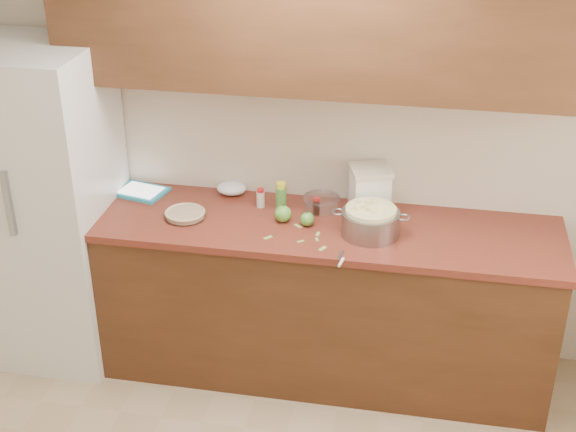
% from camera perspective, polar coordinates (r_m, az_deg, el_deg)
% --- Properties ---
extents(room_shell, '(3.60, 3.60, 3.60)m').
position_cam_1_polar(room_shell, '(2.74, -3.57, -7.88)').
color(room_shell, tan).
rests_on(room_shell, ground).
extents(counter_run, '(2.64, 0.68, 0.92)m').
position_cam_1_polar(counter_run, '(4.41, 1.31, -5.78)').
color(counter_run, '#522C17').
rests_on(counter_run, ground).
extents(upper_cabinets, '(2.60, 0.34, 0.70)m').
position_cam_1_polar(upper_cabinets, '(3.95, 1.92, 13.85)').
color(upper_cabinets, '#58301A').
rests_on(upper_cabinets, room_shell).
extents(fridge, '(0.70, 0.70, 1.80)m').
position_cam_1_polar(fridge, '(4.58, -16.77, 0.63)').
color(fridge, silver).
rests_on(fridge, ground).
extents(pie, '(0.22, 0.22, 0.04)m').
position_cam_1_polar(pie, '(4.26, -7.33, 0.14)').
color(pie, silver).
rests_on(pie, counter_run).
extents(colander, '(0.39, 0.30, 0.15)m').
position_cam_1_polar(colander, '(4.06, 5.88, -0.39)').
color(colander, gray).
rests_on(colander, counter_run).
extents(flour_canister, '(0.26, 0.26, 0.25)m').
position_cam_1_polar(flour_canister, '(4.26, 5.83, 1.88)').
color(flour_canister, white).
rests_on(flour_canister, counter_run).
extents(tablet, '(0.31, 0.26, 0.02)m').
position_cam_1_polar(tablet, '(4.56, -10.42, 1.72)').
color(tablet, '#279FBD').
rests_on(tablet, counter_run).
extents(paring_knife, '(0.04, 0.16, 0.01)m').
position_cam_1_polar(paring_knife, '(3.84, 3.79, -3.22)').
color(paring_knife, gray).
rests_on(paring_knife, counter_run).
extents(lemon_bottle, '(0.06, 0.06, 0.16)m').
position_cam_1_polar(lemon_bottle, '(4.28, -0.50, 1.37)').
color(lemon_bottle, '#4C8C38').
rests_on(lemon_bottle, counter_run).
extents(cinnamon_shaker, '(0.04, 0.04, 0.11)m').
position_cam_1_polar(cinnamon_shaker, '(4.32, -1.97, 1.28)').
color(cinnamon_shaker, beige).
rests_on(cinnamon_shaker, counter_run).
extents(vanilla_bottle, '(0.03, 0.03, 0.10)m').
position_cam_1_polar(vanilla_bottle, '(4.25, 2.05, 0.70)').
color(vanilla_bottle, black).
rests_on(vanilla_bottle, counter_run).
extents(mixing_bowl, '(0.20, 0.20, 0.07)m').
position_cam_1_polar(mixing_bowl, '(4.30, 2.39, 0.98)').
color(mixing_bowl, silver).
rests_on(mixing_bowl, counter_run).
extents(paper_towel, '(0.17, 0.15, 0.07)m').
position_cam_1_polar(paper_towel, '(4.48, -4.04, 1.98)').
color(paper_towel, white).
rests_on(paper_towel, counter_run).
extents(apple_left, '(0.09, 0.09, 0.10)m').
position_cam_1_polar(apple_left, '(4.17, -0.36, 0.16)').
color(apple_left, '#589B34').
rests_on(apple_left, counter_run).
extents(apple_center, '(0.07, 0.07, 0.09)m').
position_cam_1_polar(apple_center, '(4.14, 1.38, -0.23)').
color(apple_center, '#589B34').
rests_on(apple_center, counter_run).
extents(peel_a, '(0.02, 0.04, 0.00)m').
position_cam_1_polar(peel_a, '(4.02, 2.07, -1.69)').
color(peel_a, '#94B457').
rests_on(peel_a, counter_run).
extents(peel_b, '(0.04, 0.03, 0.00)m').
position_cam_1_polar(peel_b, '(4.00, 0.91, -1.81)').
color(peel_b, '#94B457').
rests_on(peel_b, counter_run).
extents(peel_c, '(0.05, 0.04, 0.00)m').
position_cam_1_polar(peel_c, '(4.15, 0.72, -0.71)').
color(peel_c, '#94B457').
rests_on(peel_c, counter_run).
extents(peel_d, '(0.02, 0.04, 0.00)m').
position_cam_1_polar(peel_d, '(4.07, 2.14, -1.29)').
color(peel_d, '#94B457').
rests_on(peel_d, counter_run).
extents(peel_e, '(0.04, 0.05, 0.00)m').
position_cam_1_polar(peel_e, '(3.94, 2.47, -2.33)').
color(peel_e, '#94B457').
rests_on(peel_e, counter_run).
extents(peel_f, '(0.05, 0.05, 0.00)m').
position_cam_1_polar(peel_f, '(4.04, -1.43, -1.54)').
color(peel_f, '#94B457').
rests_on(peel_f, counter_run).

